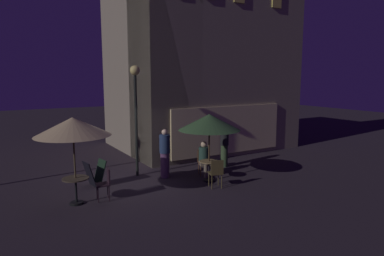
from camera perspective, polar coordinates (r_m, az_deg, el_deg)
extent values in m
plane|color=#2A222A|center=(12.02, -11.03, -9.00)|extent=(60.00, 60.00, 0.00)
cube|color=gray|center=(16.30, 4.82, 11.70)|extent=(8.16, 2.34, 8.97)
cube|color=gray|center=(16.52, -7.59, 11.61)|extent=(2.34, 6.14, 8.97)
cube|color=beige|center=(15.24, 6.06, -0.31)|extent=(5.71, 0.08, 2.10)
cylinder|color=black|center=(12.46, -9.24, 0.40)|extent=(0.10, 0.10, 3.70)
sphere|color=#F6DB7C|center=(12.33, -9.46, 9.42)|extent=(0.35, 0.35, 0.35)
cube|color=black|center=(11.93, -15.04, -7.11)|extent=(0.35, 0.58, 0.84)
cube|color=black|center=(11.79, -16.65, -7.35)|extent=(0.35, 0.58, 0.84)
cylinder|color=black|center=(10.54, -18.57, -11.76)|extent=(0.40, 0.40, 0.03)
cylinder|color=black|center=(10.42, -18.67, -9.95)|extent=(0.06, 0.06, 0.73)
cylinder|color=#43382A|center=(10.31, -18.77, -7.94)|extent=(0.74, 0.74, 0.03)
cylinder|color=black|center=(12.05, 2.81, -8.72)|extent=(0.40, 0.40, 0.03)
cylinder|color=black|center=(11.95, 2.82, -7.22)|extent=(0.06, 0.06, 0.69)
cylinder|color=olive|center=(11.86, 2.83, -5.56)|extent=(0.64, 0.64, 0.03)
cylinder|color=black|center=(10.53, -18.58, -11.69)|extent=(0.36, 0.36, 0.06)
cylinder|color=#4A3C27|center=(10.19, -18.90, -5.40)|extent=(0.05, 0.05, 2.44)
cone|color=tan|center=(10.00, -19.18, 0.23)|extent=(2.08, 2.08, 0.52)
cylinder|color=black|center=(12.04, 2.81, -8.66)|extent=(0.36, 0.36, 0.06)
cylinder|color=#493522|center=(11.76, 2.85, -3.46)|extent=(0.05, 0.05, 2.29)
cone|color=#32522E|center=(11.60, 2.88, 0.99)|extent=(2.11, 2.11, 0.55)
cylinder|color=black|center=(10.36, -15.30, -10.69)|extent=(0.03, 0.03, 0.47)
cylinder|color=black|center=(10.65, -15.48, -10.16)|extent=(0.03, 0.03, 0.47)
cylinder|color=black|center=(10.39, -13.57, -10.56)|extent=(0.03, 0.03, 0.47)
cylinder|color=black|center=(10.68, -13.80, -10.03)|extent=(0.03, 0.03, 0.47)
cube|color=black|center=(10.44, -14.59, -9.05)|extent=(0.45, 0.45, 0.04)
cube|color=black|center=(10.39, -13.68, -7.70)|extent=(0.10, 0.39, 0.45)
cylinder|color=#4D4123|center=(11.46, 2.81, -8.51)|extent=(0.03, 0.03, 0.46)
cylinder|color=#4D4123|center=(11.56, 4.40, -8.37)|extent=(0.03, 0.03, 0.46)
cylinder|color=#4D4123|center=(11.16, 3.33, -8.99)|extent=(0.03, 0.03, 0.46)
cylinder|color=#4D4123|center=(11.26, 4.95, -8.84)|extent=(0.03, 0.03, 0.46)
cube|color=#4D4123|center=(11.28, 3.89, -7.46)|extent=(0.51, 0.51, 0.04)
cube|color=#4D4123|center=(11.05, 4.21, -6.53)|extent=(0.41, 0.15, 0.44)
cylinder|color=#573320|center=(12.55, 2.83, -6.99)|extent=(0.03, 0.03, 0.46)
cylinder|color=#573320|center=(12.48, 1.44, -7.07)|extent=(0.03, 0.03, 0.46)
cylinder|color=#573320|center=(12.84, 2.47, -6.62)|extent=(0.03, 0.03, 0.46)
cylinder|color=#573320|center=(12.77, 1.11, -6.71)|extent=(0.03, 0.03, 0.46)
cube|color=#573320|center=(12.60, 1.97, -5.77)|extent=(0.49, 0.49, 0.04)
cube|color=#573320|center=(12.71, 1.78, -4.55)|extent=(0.38, 0.16, 0.44)
cube|color=#766552|center=(12.46, 2.13, -5.86)|extent=(0.47, 0.46, 0.14)
cylinder|color=#766552|center=(12.38, 2.30, -7.13)|extent=(0.14, 0.14, 0.49)
cylinder|color=#264037|center=(12.53, 1.97, -4.45)|extent=(0.37, 0.37, 0.56)
sphere|color=beige|center=(12.45, 1.98, -2.74)|extent=(0.22, 0.22, 0.22)
cylinder|color=#374B2D|center=(13.84, 5.37, -4.63)|extent=(0.28, 0.28, 0.88)
cylinder|color=black|center=(13.69, 5.41, -1.53)|extent=(0.33, 0.33, 0.64)
sphere|color=#98694C|center=(13.62, 5.44, 0.20)|extent=(0.22, 0.22, 0.22)
cylinder|color=#5E3A61|center=(12.37, -4.52, -6.16)|extent=(0.32, 0.32, 0.91)
cylinder|color=navy|center=(12.20, -4.56, -2.62)|extent=(0.37, 0.37, 0.65)
sphere|color=beige|center=(12.12, -4.59, -0.70)|extent=(0.20, 0.20, 0.20)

